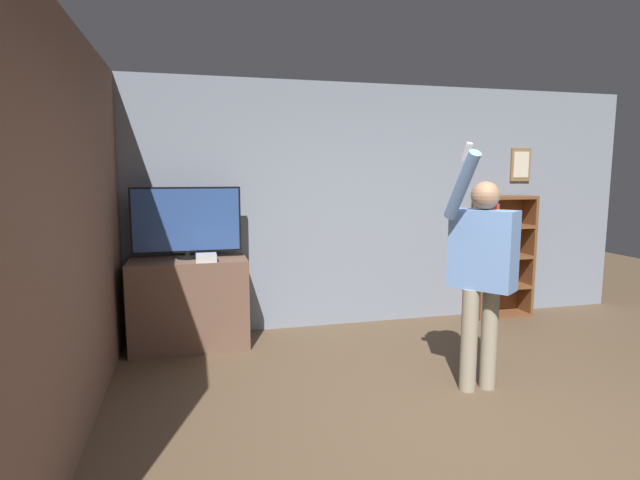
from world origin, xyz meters
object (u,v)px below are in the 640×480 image
at_px(television, 187,222).
at_px(bookshelf, 497,258).
at_px(game_console, 206,258).
at_px(person, 483,265).

distance_m(television, bookshelf, 3.62).
height_order(television, game_console, television).
xyz_separation_m(bookshelf, person, (-1.34, -1.79, 0.30)).
height_order(bookshelf, person, person).
bearing_deg(bookshelf, person, -126.86).
xyz_separation_m(television, bookshelf, (3.58, 0.13, -0.54)).
bearing_deg(person, bookshelf, 106.65).
bearing_deg(television, bookshelf, 2.14).
height_order(game_console, person, person).
xyz_separation_m(game_console, bookshelf, (3.41, 0.36, -0.21)).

